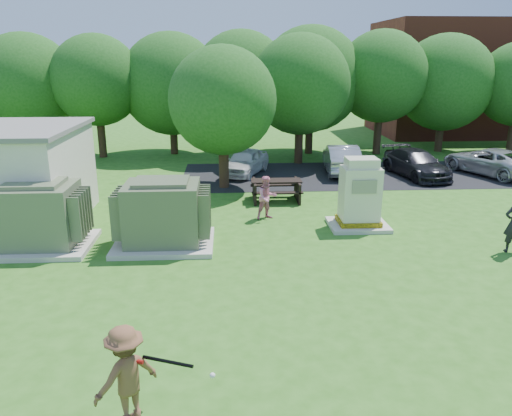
{
  "coord_description": "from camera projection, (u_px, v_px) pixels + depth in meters",
  "views": [
    {
      "loc": [
        -0.78,
        -10.01,
        5.59
      ],
      "look_at": [
        0.0,
        4.0,
        1.3
      ],
      "focal_mm": 35.0,
      "sensor_mm": 36.0,
      "label": 1
    }
  ],
  "objects": [
    {
      "name": "ground",
      "position": [
        266.0,
        315.0,
        11.24
      ],
      "size": [
        120.0,
        120.0,
        0.0
      ],
      "primitive_type": "plane",
      "color": "#2D6619",
      "rests_on": "ground"
    },
    {
      "name": "brick_building",
      "position": [
        482.0,
        78.0,
        36.8
      ],
      "size": [
        15.0,
        8.0,
        8.0
      ],
      "primitive_type": "cube",
      "color": "maroon",
      "rests_on": "ground"
    },
    {
      "name": "parking_strip",
      "position": [
        387.0,
        174.0,
        24.5
      ],
      "size": [
        20.0,
        6.0,
        0.01
      ],
      "primitive_type": "cube",
      "color": "#232326",
      "rests_on": "ground"
    },
    {
      "name": "transformer_left",
      "position": [
        38.0,
        217.0,
        14.91
      ],
      "size": [
        3.0,
        2.4,
        2.07
      ],
      "color": "beige",
      "rests_on": "ground"
    },
    {
      "name": "transformer_right",
      "position": [
        163.0,
        215.0,
        15.1
      ],
      "size": [
        3.0,
        2.4,
        2.07
      ],
      "color": "beige",
      "rests_on": "ground"
    },
    {
      "name": "generator_cabinet",
      "position": [
        360.0,
        197.0,
        16.71
      ],
      "size": [
        1.96,
        1.6,
        2.39
      ],
      "color": "beige",
      "rests_on": "ground"
    },
    {
      "name": "picnic_table",
      "position": [
        276.0,
        188.0,
        19.94
      ],
      "size": [
        2.0,
        1.5,
        0.86
      ],
      "color": "black",
      "rests_on": "ground"
    },
    {
      "name": "batter",
      "position": [
        126.0,
        375.0,
        7.75
      ],
      "size": [
        1.23,
        1.17,
        1.67
      ],
      "primitive_type": "imported",
      "rotation": [
        0.0,
        0.0,
        3.83
      ],
      "color": "brown",
      "rests_on": "ground"
    },
    {
      "name": "person_at_picnic",
      "position": [
        267.0,
        198.0,
        17.66
      ],
      "size": [
        0.92,
        0.83,
        1.56
      ],
      "primitive_type": "imported",
      "rotation": [
        0.0,
        0.0,
        0.37
      ],
      "color": "pink",
      "rests_on": "ground"
    },
    {
      "name": "car_white",
      "position": [
        245.0,
        162.0,
        24.42
      ],
      "size": [
        2.81,
        3.94,
        1.25
      ],
      "primitive_type": "imported",
      "rotation": [
        0.0,
        0.0,
        -0.41
      ],
      "color": "white",
      "rests_on": "ground"
    },
    {
      "name": "car_silver_a",
      "position": [
        341.0,
        159.0,
        24.7
      ],
      "size": [
        1.88,
        4.4,
        1.41
      ],
      "primitive_type": "imported",
      "rotation": [
        0.0,
        0.0,
        3.05
      ],
      "color": "#A3A3A7",
      "rests_on": "ground"
    },
    {
      "name": "car_dark",
      "position": [
        416.0,
        164.0,
        23.94
      ],
      "size": [
        2.53,
        4.61,
        1.27
      ],
      "primitive_type": "imported",
      "rotation": [
        0.0,
        0.0,
        0.18
      ],
      "color": "black",
      "rests_on": "ground"
    },
    {
      "name": "car_silver_b",
      "position": [
        489.0,
        161.0,
        24.45
      ],
      "size": [
        3.81,
        5.09,
        1.28
      ],
      "primitive_type": "imported",
      "rotation": [
        0.0,
        0.0,
        3.56
      ],
      "color": "#B0B0B5",
      "rests_on": "ground"
    },
    {
      "name": "batting_equipment",
      "position": [
        169.0,
        364.0,
        7.66
      ],
      "size": [
        1.32,
        0.35,
        0.31
      ],
      "color": "black",
      "rests_on": "ground"
    },
    {
      "name": "tree_row",
      "position": [
        273.0,
        83.0,
        27.78
      ],
      "size": [
        41.3,
        13.3,
        7.3
      ],
      "color": "#47301E",
      "rests_on": "ground"
    }
  ]
}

